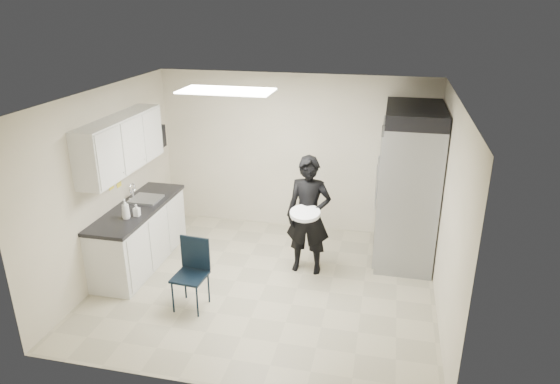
% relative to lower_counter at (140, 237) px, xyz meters
% --- Properties ---
extents(floor, '(4.50, 4.50, 0.00)m').
position_rel_lower_counter_xyz_m(floor, '(1.95, -0.20, -0.43)').
color(floor, tan).
rests_on(floor, ground).
extents(ceiling, '(4.50, 4.50, 0.00)m').
position_rel_lower_counter_xyz_m(ceiling, '(1.95, -0.20, 2.17)').
color(ceiling, silver).
rests_on(ceiling, back_wall).
extents(back_wall, '(4.50, 0.00, 4.50)m').
position_rel_lower_counter_xyz_m(back_wall, '(1.95, 1.80, 0.87)').
color(back_wall, beige).
rests_on(back_wall, floor).
extents(left_wall, '(0.00, 4.00, 4.00)m').
position_rel_lower_counter_xyz_m(left_wall, '(-0.30, -0.20, 0.87)').
color(left_wall, beige).
rests_on(left_wall, floor).
extents(right_wall, '(0.00, 4.00, 4.00)m').
position_rel_lower_counter_xyz_m(right_wall, '(4.20, -0.20, 0.87)').
color(right_wall, beige).
rests_on(right_wall, floor).
extents(ceiling_panel, '(1.20, 0.60, 0.02)m').
position_rel_lower_counter_xyz_m(ceiling_panel, '(1.35, 0.20, 2.14)').
color(ceiling_panel, white).
rests_on(ceiling_panel, ceiling).
extents(lower_counter, '(0.60, 1.90, 0.86)m').
position_rel_lower_counter_xyz_m(lower_counter, '(0.00, 0.00, 0.00)').
color(lower_counter, silver).
rests_on(lower_counter, floor).
extents(countertop, '(0.64, 1.95, 0.05)m').
position_rel_lower_counter_xyz_m(countertop, '(0.00, 0.00, 0.46)').
color(countertop, black).
rests_on(countertop, lower_counter).
extents(sink, '(0.42, 0.40, 0.14)m').
position_rel_lower_counter_xyz_m(sink, '(0.02, 0.25, 0.44)').
color(sink, gray).
rests_on(sink, countertop).
extents(faucet, '(0.02, 0.02, 0.24)m').
position_rel_lower_counter_xyz_m(faucet, '(-0.18, 0.25, 0.59)').
color(faucet, silver).
rests_on(faucet, countertop).
extents(upper_cabinets, '(0.35, 1.80, 0.75)m').
position_rel_lower_counter_xyz_m(upper_cabinets, '(-0.13, 0.00, 1.40)').
color(upper_cabinets, silver).
rests_on(upper_cabinets, left_wall).
extents(towel_dispenser, '(0.22, 0.30, 0.35)m').
position_rel_lower_counter_xyz_m(towel_dispenser, '(-0.19, 1.15, 1.19)').
color(towel_dispenser, black).
rests_on(towel_dispenser, left_wall).
extents(notice_sticker_left, '(0.00, 0.12, 0.07)m').
position_rel_lower_counter_xyz_m(notice_sticker_left, '(-0.29, -0.10, 0.79)').
color(notice_sticker_left, yellow).
rests_on(notice_sticker_left, left_wall).
extents(notice_sticker_right, '(0.00, 0.12, 0.07)m').
position_rel_lower_counter_xyz_m(notice_sticker_right, '(-0.29, 0.10, 0.75)').
color(notice_sticker_right, yellow).
rests_on(notice_sticker_right, left_wall).
extents(commercial_fridge, '(0.80, 1.35, 2.10)m').
position_rel_lower_counter_xyz_m(commercial_fridge, '(3.78, 1.07, 0.62)').
color(commercial_fridge, gray).
rests_on(commercial_fridge, floor).
extents(fridge_compressor, '(0.80, 1.35, 0.20)m').
position_rel_lower_counter_xyz_m(fridge_compressor, '(3.78, 1.07, 1.77)').
color(fridge_compressor, black).
rests_on(fridge_compressor, commercial_fridge).
extents(folding_chair, '(0.42, 0.42, 0.88)m').
position_rel_lower_counter_xyz_m(folding_chair, '(1.16, -0.92, 0.01)').
color(folding_chair, black).
rests_on(folding_chair, floor).
extents(man_tuxedo, '(0.64, 0.44, 1.71)m').
position_rel_lower_counter_xyz_m(man_tuxedo, '(2.43, 0.33, 0.43)').
color(man_tuxedo, black).
rests_on(man_tuxedo, floor).
extents(bucket_lid, '(0.42, 0.42, 0.05)m').
position_rel_lower_counter_xyz_m(bucket_lid, '(2.43, 0.08, 0.57)').
color(bucket_lid, white).
rests_on(bucket_lid, man_tuxedo).
extents(soap_bottle_a, '(0.14, 0.14, 0.28)m').
position_rel_lower_counter_xyz_m(soap_bottle_a, '(0.07, -0.41, 0.62)').
color(soap_bottle_a, white).
rests_on(soap_bottle_a, countertop).
extents(soap_bottle_b, '(0.08, 0.08, 0.17)m').
position_rel_lower_counter_xyz_m(soap_bottle_b, '(0.17, -0.30, 0.57)').
color(soap_bottle_b, '#B5B3C0').
rests_on(soap_bottle_b, countertop).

